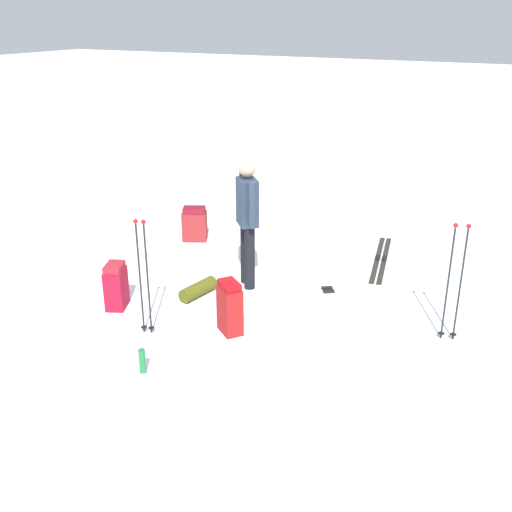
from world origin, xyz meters
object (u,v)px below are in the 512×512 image
backpack_bright (195,224)px  backpack_small_spare (116,286)px  skier_standing (247,217)px  sleeping_mat_rolled (198,289)px  ski_pair_near (328,291)px  thermos_bottle (142,361)px  ski_poles_planted_far (455,277)px  ski_poles_planted_near (143,272)px  backpack_large_dark (230,308)px  ski_pair_far (381,259)px

backpack_bright → backpack_small_spare: 2.46m
skier_standing → sleeping_mat_rolled: bearing=55.5°
ski_pair_near → thermos_bottle: thermos_bottle is taller
ski_pair_near → ski_poles_planted_far: 1.84m
ski_poles_planted_near → thermos_bottle: 1.03m
backpack_large_dark → backpack_small_spare: bearing=3.9°
skier_standing → backpack_bright: skier_standing is taller
backpack_large_dark → backpack_small_spare: 1.54m
thermos_bottle → backpack_small_spare: bearing=-41.1°
backpack_bright → ski_poles_planted_far: bearing=162.4°
backpack_bright → sleeping_mat_rolled: bearing=124.1°
backpack_small_spare → backpack_bright: bearing=-79.9°
ski_pair_near → sleeping_mat_rolled: (1.43, 0.87, 0.08)m
ski_pair_near → ski_poles_planted_far: (-1.61, 0.50, 0.74)m
ski_pair_near → backpack_bright: bearing=-17.9°
backpack_large_dark → ski_poles_planted_near: ski_poles_planted_near is taller
ski_pair_far → backpack_small_spare: backpack_small_spare is taller
ski_poles_planted_near → ski_pair_near: bearing=-126.7°
skier_standing → ski_poles_planted_far: skier_standing is taller
backpack_small_spare → backpack_large_dark: bearing=-176.1°
ski_pair_near → backpack_small_spare: bearing=36.4°
backpack_small_spare → skier_standing: bearing=-130.6°
backpack_bright → sleeping_mat_rolled: backpack_bright is taller
skier_standing → backpack_small_spare: 1.85m
skier_standing → ski_poles_planted_far: (-2.64, 0.22, -0.20)m
backpack_large_dark → ski_poles_planted_far: size_ratio=0.46×
backpack_large_dark → ski_poles_planted_near: bearing=28.2°
ski_pair_far → backpack_large_dark: size_ratio=2.86×
backpack_small_spare → ski_pair_far: bearing=-129.5°
backpack_large_dark → ski_poles_planted_far: bearing=-156.1°
ski_pair_near → sleeping_mat_rolled: bearing=31.1°
backpack_large_dark → thermos_bottle: size_ratio=2.40×
skier_standing → backpack_small_spare: size_ratio=2.97×
skier_standing → ski_pair_near: (-1.03, -0.28, -0.94)m
backpack_bright → ski_poles_planted_far: (-4.19, 1.33, 0.49)m
ski_pair_far → ski_poles_planted_near: (1.73, 3.31, 0.74)m
ski_poles_planted_far → ski_pair_near: bearing=-17.3°
backpack_large_dark → thermos_bottle: backpack_large_dark is taller
backpack_bright → backpack_large_dark: bearing=130.4°
skier_standing → thermos_bottle: size_ratio=6.54×
backpack_small_spare → ski_pair_near: bearing=-143.6°
ski_poles_planted_near → sleeping_mat_rolled: 1.25m
skier_standing → backpack_large_dark: 1.43m
backpack_large_dark → backpack_bright: backpack_large_dark is taller
backpack_large_dark → backpack_small_spare: (1.54, 0.10, -0.03)m
backpack_large_dark → sleeping_mat_rolled: (0.82, -0.62, -0.22)m
ski_pair_far → thermos_bottle: (1.28, 3.99, 0.12)m
skier_standing → backpack_large_dark: skier_standing is taller
sleeping_mat_rolled → thermos_bottle: thermos_bottle is taller
ski_pair_near → backpack_bright: backpack_bright is taller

